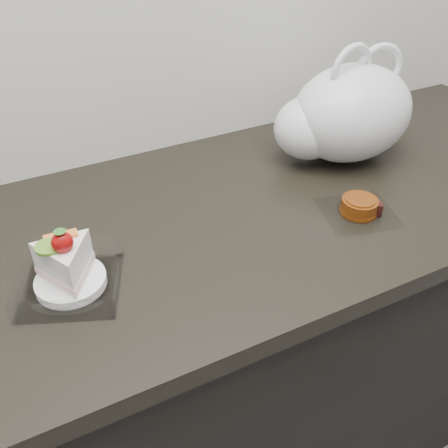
# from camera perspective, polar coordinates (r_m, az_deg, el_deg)

# --- Properties ---
(counter) EXTENTS (2.04, 0.64, 0.90)m
(counter) POSITION_cam_1_polar(r_m,az_deg,el_deg) (1.29, -4.27, -16.44)
(counter) COLOR black
(counter) RESTS_ON ground
(cake_tray) EXTENTS (0.21, 0.21, 0.12)m
(cake_tray) POSITION_cam_1_polar(r_m,az_deg,el_deg) (0.85, -17.35, -5.26)
(cake_tray) COLOR white
(cake_tray) RESTS_ON counter
(mooncake_wrap) EXTENTS (0.17, 0.17, 0.03)m
(mooncake_wrap) POSITION_cam_1_polar(r_m,az_deg,el_deg) (1.02, 15.24, 1.85)
(mooncake_wrap) COLOR white
(mooncake_wrap) RESTS_ON counter
(plastic_bag) EXTENTS (0.33, 0.23, 0.27)m
(plastic_bag) POSITION_cam_1_polar(r_m,az_deg,el_deg) (1.18, 13.50, 12.01)
(plastic_bag) COLOR silver
(plastic_bag) RESTS_ON counter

